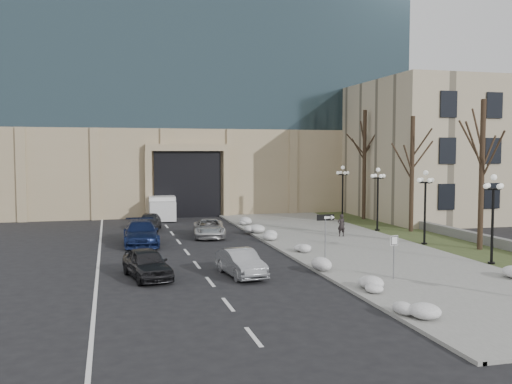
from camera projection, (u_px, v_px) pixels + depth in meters
ground at (405, 307)px, 21.72m from camera, size 160.00×160.00×0.00m
sidewalk at (344, 244)px, 36.11m from camera, size 9.00×40.00×0.12m
curb at (276, 247)px, 34.99m from camera, size 0.30×40.00×0.14m
grass_strip at (435, 240)px, 37.74m from camera, size 4.00×40.00×0.10m
stone_wall at (445, 231)px, 40.15m from camera, size 0.50×30.00×0.70m
office_tower at (190, 36)px, 62.02m from camera, size 40.00×24.70×36.00m
classical_building at (467, 151)px, 53.83m from camera, size 22.00×18.12×12.00m
car_a at (147, 264)px, 26.59m from camera, size 2.44×4.34×1.40m
car_b at (241, 263)px, 27.06m from camera, size 1.86×4.03×1.28m
car_c at (141, 233)px, 36.13m from camera, size 2.25×5.34×1.54m
car_d at (209, 228)px, 39.47m from camera, size 2.64×4.75×1.26m
car_e at (149, 222)px, 42.95m from camera, size 2.24×4.11×1.33m
pedestrian at (341, 225)px, 39.06m from camera, size 0.58×0.40×1.54m
box_truck at (162, 208)px, 50.49m from camera, size 2.57×6.55×2.05m
one_way_sign at (328, 223)px, 29.69m from camera, size 0.99×0.26×2.65m
keep_sign at (394, 248)px, 25.90m from camera, size 0.44×0.17×2.11m
snow_clump_a at (417, 311)px, 20.02m from camera, size 1.10×1.60×0.36m
snow_clump_b at (367, 287)px, 23.66m from camera, size 1.10×1.60×0.36m
snow_clump_c at (322, 267)px, 27.86m from camera, size 1.10×1.60×0.36m
snow_clump_d at (297, 248)px, 33.10m from camera, size 1.10×1.60×0.36m
snow_clump_e at (272, 237)px, 37.47m from camera, size 1.10×1.60×0.36m
snow_clump_f at (254, 230)px, 40.83m from camera, size 1.10×1.60×0.36m
snow_clump_g at (243, 222)px, 45.64m from camera, size 1.10×1.60×0.36m
lamppost_a at (493, 207)px, 29.38m from camera, size 1.18×1.18×4.76m
lamppost_b at (425, 197)px, 35.66m from camera, size 1.18×1.18×4.76m
lamppost_c at (378, 190)px, 41.93m from camera, size 1.18×1.18×4.76m
lamppost_d at (343, 185)px, 48.21m from camera, size 1.18×1.18×4.76m
tree_near at (482, 153)px, 33.60m from camera, size 3.20×3.20×9.00m
tree_mid at (412, 157)px, 41.35m from camera, size 3.20×3.20×8.50m
tree_far at (364, 149)px, 49.03m from camera, size 3.20×3.20×9.50m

